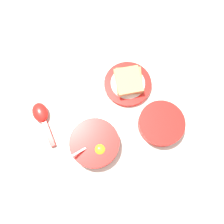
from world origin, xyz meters
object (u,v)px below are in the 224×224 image
(toast_plate, at_px, (128,84))
(congee_bowl, at_px, (161,123))
(toast_sandwich, at_px, (129,81))
(soup_spoon, at_px, (42,116))
(egg_bowl, at_px, (95,143))

(toast_plate, height_order, congee_bowl, congee_bowl)
(toast_sandwich, bearing_deg, soup_spoon, -174.23)
(soup_spoon, relative_size, congee_bowl, 1.08)
(toast_sandwich, xyz_separation_m, soup_spoon, (-0.35, -0.04, -0.02))
(egg_bowl, relative_size, toast_plate, 0.95)
(egg_bowl, xyz_separation_m, toast_sandwich, (0.19, 0.19, 0.01))
(egg_bowl, bearing_deg, toast_plate, 45.92)
(egg_bowl, xyz_separation_m, congee_bowl, (0.25, 0.00, -0.00))
(toast_sandwich, height_order, congee_bowl, toast_sandwich)
(egg_bowl, relative_size, soup_spoon, 0.97)
(egg_bowl, xyz_separation_m, soup_spoon, (-0.16, 0.16, -0.01))
(congee_bowl, bearing_deg, soup_spoon, 159.51)
(soup_spoon, height_order, congee_bowl, congee_bowl)
(egg_bowl, bearing_deg, soup_spoon, 136.19)
(egg_bowl, distance_m, congee_bowl, 0.25)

